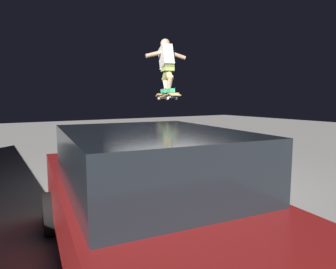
% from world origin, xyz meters
% --- Properties ---
extents(ground_plane, '(40.00, 40.00, 0.00)m').
position_xyz_m(ground_plane, '(0.00, 0.00, 0.00)').
color(ground_plane, gray).
extents(ledge_box_main, '(2.09, 0.96, 0.50)m').
position_xyz_m(ledge_box_main, '(-0.27, -0.01, 0.25)').
color(ledge_box_main, '#28282D').
rests_on(ledge_box_main, ground).
extents(person_sitting_on_ledge, '(0.60, 0.77, 1.34)m').
position_xyz_m(person_sitting_on_ledge, '(-0.18, 0.40, 0.75)').
color(person_sitting_on_ledge, '#2D3856').
rests_on(person_sitting_on_ledge, ground).
extents(skateboard, '(1.04, 0.41, 0.14)m').
position_xyz_m(skateboard, '(-0.21, 0.32, 1.92)').
color(skateboard, '#AD8451').
extents(skater_airborne, '(0.64, 0.88, 1.12)m').
position_xyz_m(skater_airborne, '(-0.15, 0.31, 2.60)').
color(skater_airborne, '#2D9E66').
extents(kicker_ramp, '(1.39, 1.28, 0.45)m').
position_xyz_m(kicker_ramp, '(1.40, 1.03, 0.07)').
color(kicker_ramp, black).
rests_on(kicker_ramp, ground).
extents(picnic_table_back, '(1.99, 1.73, 0.75)m').
position_xyz_m(picnic_table_back, '(2.08, -1.50, 0.50)').
color(picnic_table_back, black).
rests_on(picnic_table_back, ground).
extents(trash_bin, '(0.50, 0.50, 0.85)m').
position_xyz_m(trash_bin, '(-2.49, 1.20, 0.43)').
color(trash_bin, navy).
rests_on(trash_bin, ground).
extents(parked_car, '(4.37, 2.30, 1.56)m').
position_xyz_m(parked_car, '(-2.87, 2.24, 0.79)').
color(parked_car, maroon).
rests_on(parked_car, ground).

